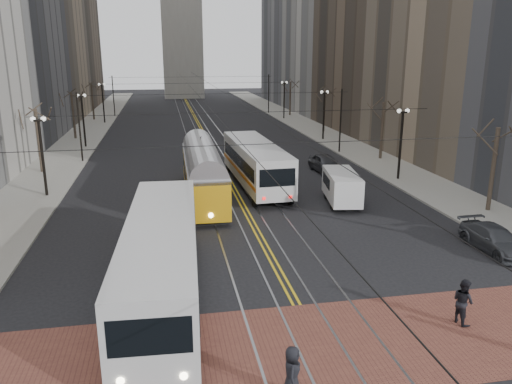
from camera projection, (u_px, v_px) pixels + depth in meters
name	position (u px, v px, depth m)	size (l,w,h in m)	color
ground	(291.00, 294.00, 21.68)	(260.00, 260.00, 0.00)	black
sidewalk_left	(83.00, 137.00, 61.63)	(5.00, 140.00, 0.15)	gray
sidewalk_right	(316.00, 131.00, 66.90)	(5.00, 140.00, 0.15)	gray
crosswalk_band	(319.00, 346.00, 17.89)	(25.00, 6.00, 0.01)	brown
streetcar_rails	(204.00, 134.00, 64.29)	(4.80, 130.00, 0.02)	gray
centre_lines	(204.00, 134.00, 64.29)	(0.42, 130.00, 0.01)	gold
building_right_far	(309.00, 3.00, 102.21)	(16.00, 20.00, 40.00)	slate
lamp_posts	(218.00, 132.00, 48.15)	(27.60, 57.20, 5.60)	black
street_trees	(211.00, 123.00, 54.30)	(31.68, 53.28, 5.60)	#382D23
trolley_wires	(211.00, 114.00, 53.64)	(25.96, 120.00, 6.60)	black
transit_bus	(162.00, 260.00, 20.96)	(2.86, 13.71, 3.43)	silver
streetcar	(203.00, 177.00, 35.58)	(2.49, 13.41, 3.16)	orange
rear_bus	(256.00, 165.00, 38.82)	(2.83, 13.02, 3.40)	silver
cargo_van	(342.00, 188.00, 34.38)	(1.94, 5.05, 2.23)	silver
sedan_grey	(325.00, 163.00, 43.83)	(1.84, 4.56, 1.56)	#404247
sedan_parked	(495.00, 239.00, 26.30)	(1.85, 4.54, 1.32)	#3D4045
pedestrian_a	(292.00, 372.00, 15.00)	(0.83, 0.54, 1.69)	black
pedestrian_c	(463.00, 301.00, 19.17)	(0.88, 0.69, 1.82)	black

